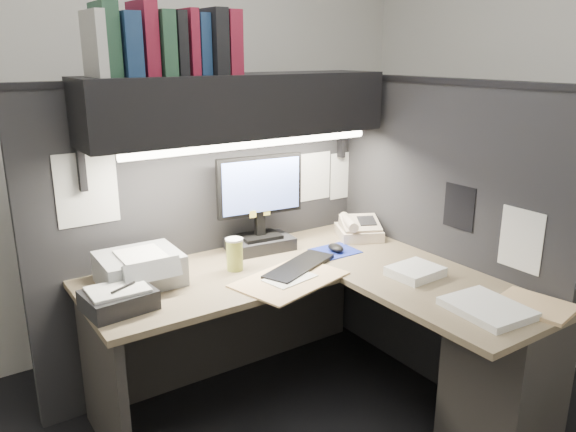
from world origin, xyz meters
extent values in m
cube|color=silver|center=(0.00, 1.50, 1.35)|extent=(3.50, 0.04, 2.70)
cube|color=silver|center=(1.75, 0.00, 1.35)|extent=(0.04, 3.00, 2.70)
cube|color=black|center=(0.03, 0.93, 0.80)|extent=(1.90, 0.06, 1.60)
cube|color=black|center=(0.98, 0.18, 0.80)|extent=(0.06, 1.50, 1.60)
cube|color=#7D7050|center=(0.10, 0.56, 0.71)|extent=(1.70, 0.68, 0.03)
cube|color=#7D7050|center=(0.65, -0.21, 0.71)|extent=(0.60, 0.85, 0.03)
cube|color=#322F2D|center=(0.10, 0.86, 0.35)|extent=(1.61, 0.02, 0.70)
cube|color=#322F2D|center=(-0.70, 0.56, 0.35)|extent=(0.04, 0.61, 0.70)
cube|color=#322F2D|center=(0.75, -0.43, 0.35)|extent=(0.38, 0.40, 0.70)
cube|color=black|center=(0.12, 0.75, 1.50)|extent=(1.55, 0.34, 0.30)
cylinder|color=white|center=(0.12, 0.61, 1.33)|extent=(1.32, 0.04, 0.04)
cube|color=black|center=(0.24, 0.76, 0.76)|extent=(0.36, 0.24, 0.07)
cube|color=black|center=(0.24, 0.76, 0.87)|extent=(0.05, 0.04, 0.11)
cube|color=black|center=(0.24, 0.75, 1.08)|extent=(0.47, 0.08, 0.31)
cube|color=#617BD5|center=(0.24, 0.74, 1.08)|extent=(0.43, 0.05, 0.27)
cube|color=black|center=(0.25, 0.41, 0.74)|extent=(0.47, 0.31, 0.02)
cube|color=navy|center=(0.55, 0.51, 0.73)|extent=(0.22, 0.20, 0.00)
ellipsoid|color=black|center=(0.55, 0.50, 0.75)|extent=(0.08, 0.11, 0.04)
cube|color=beige|center=(0.81, 0.62, 0.78)|extent=(0.32, 0.32, 0.10)
cylinder|color=#C0C34E|center=(-0.02, 0.58, 0.80)|extent=(0.08, 0.08, 0.15)
cube|color=#9B9EA1|center=(-0.46, 0.68, 0.80)|extent=(0.36, 0.31, 0.14)
cube|color=black|center=(-0.62, 0.47, 0.77)|extent=(0.29, 0.25, 0.08)
cube|color=tan|center=(0.13, 0.32, 0.73)|extent=(0.57, 0.45, 0.01)
cube|color=white|center=(0.65, 0.03, 0.75)|extent=(0.24, 0.21, 0.04)
cube|color=white|center=(0.61, -0.40, 0.75)|extent=(0.28, 0.34, 0.03)
cube|color=tan|center=(0.82, -0.49, 0.74)|extent=(0.28, 0.33, 0.02)
cube|color=#B5B4B0|center=(-0.55, 0.75, 1.78)|extent=(0.05, 0.22, 0.27)
cube|color=#20412E|center=(-0.50, 0.76, 1.80)|extent=(0.07, 0.22, 0.30)
cube|color=navy|center=(-0.42, 0.73, 1.78)|extent=(0.07, 0.22, 0.26)
cube|color=maroon|center=(-0.34, 0.76, 1.80)|extent=(0.06, 0.22, 0.31)
cube|color=#20412E|center=(-0.26, 0.73, 1.79)|extent=(0.06, 0.22, 0.27)
cube|color=black|center=(-0.19, 0.76, 1.79)|extent=(0.05, 0.22, 0.27)
cube|color=maroon|center=(-0.14, 0.77, 1.79)|extent=(0.05, 0.22, 0.28)
cube|color=navy|center=(-0.09, 0.76, 1.78)|extent=(0.05, 0.22, 0.27)
cube|color=black|center=(-0.02, 0.73, 1.79)|extent=(0.07, 0.22, 0.29)
cube|color=maroon|center=(0.05, 0.74, 1.79)|extent=(0.07, 0.22, 0.28)
cube|color=white|center=(0.70, 0.90, 1.05)|extent=(0.21, 0.00, 0.28)
cube|color=white|center=(0.92, 0.90, 1.03)|extent=(0.21, 0.00, 0.28)
cube|color=white|center=(-0.60, 0.90, 1.15)|extent=(0.28, 0.00, 0.34)
cube|color=black|center=(0.95, 0.04, 1.02)|extent=(0.00, 0.18, 0.22)
cube|color=white|center=(0.95, -0.31, 0.95)|extent=(0.00, 0.21, 0.28)
camera|label=1|loc=(-1.23, -1.68, 1.75)|focal=35.00mm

